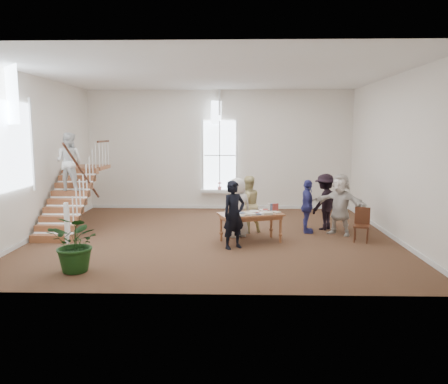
{
  "coord_description": "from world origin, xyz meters",
  "views": [
    {
      "loc": [
        0.6,
        -12.15,
        2.97
      ],
      "look_at": [
        0.27,
        0.4,
        1.21
      ],
      "focal_mm": 35.0,
      "sensor_mm": 36.0,
      "label": 1
    }
  ],
  "objects_px": {
    "police_officer": "(234,215)",
    "elderly_woman": "(238,207)",
    "library_table": "(251,216)",
    "floor_plant": "(77,243)",
    "side_chair": "(362,223)",
    "person_yellow": "(248,204)",
    "woman_cluster_b": "(325,202)",
    "woman_cluster_a": "(307,206)",
    "woman_cluster_c": "(340,204)"
  },
  "relations": [
    {
      "from": "woman_cluster_c",
      "to": "side_chair",
      "type": "relative_size",
      "value": 1.91
    },
    {
      "from": "library_table",
      "to": "woman_cluster_c",
      "type": "relative_size",
      "value": 1.05
    },
    {
      "from": "police_officer",
      "to": "side_chair",
      "type": "bearing_deg",
      "value": -21.85
    },
    {
      "from": "police_officer",
      "to": "person_yellow",
      "type": "height_order",
      "value": "police_officer"
    },
    {
      "from": "person_yellow",
      "to": "side_chair",
      "type": "relative_size",
      "value": 1.82
    },
    {
      "from": "library_table",
      "to": "person_yellow",
      "type": "xyz_separation_m",
      "value": [
        -0.06,
        1.11,
        0.14
      ]
    },
    {
      "from": "woman_cluster_a",
      "to": "woman_cluster_c",
      "type": "height_order",
      "value": "woman_cluster_c"
    },
    {
      "from": "person_yellow",
      "to": "woman_cluster_b",
      "type": "xyz_separation_m",
      "value": [
        2.34,
        0.48,
        0.01
      ]
    },
    {
      "from": "elderly_woman",
      "to": "woman_cluster_c",
      "type": "xyz_separation_m",
      "value": [
        2.94,
        0.33,
        0.04
      ]
    },
    {
      "from": "police_officer",
      "to": "floor_plant",
      "type": "bearing_deg",
      "value": 176.05
    },
    {
      "from": "woman_cluster_a",
      "to": "floor_plant",
      "type": "bearing_deg",
      "value": 129.66
    },
    {
      "from": "elderly_woman",
      "to": "side_chair",
      "type": "distance_m",
      "value": 3.41
    },
    {
      "from": "woman_cluster_a",
      "to": "woman_cluster_c",
      "type": "distance_m",
      "value": 0.93
    },
    {
      "from": "elderly_woman",
      "to": "person_yellow",
      "type": "relative_size",
      "value": 1.0
    },
    {
      "from": "library_table",
      "to": "woman_cluster_c",
      "type": "height_order",
      "value": "woman_cluster_c"
    },
    {
      "from": "library_table",
      "to": "side_chair",
      "type": "relative_size",
      "value": 2.0
    },
    {
      "from": "person_yellow",
      "to": "side_chair",
      "type": "xyz_separation_m",
      "value": [
        3.06,
        -0.95,
        -0.33
      ]
    },
    {
      "from": "woman_cluster_c",
      "to": "woman_cluster_a",
      "type": "bearing_deg",
      "value": -157.12
    },
    {
      "from": "woman_cluster_b",
      "to": "library_table",
      "type": "bearing_deg",
      "value": -12.02
    },
    {
      "from": "elderly_woman",
      "to": "woman_cluster_a",
      "type": "relative_size",
      "value": 1.07
    },
    {
      "from": "elderly_woman",
      "to": "person_yellow",
      "type": "bearing_deg",
      "value": -146.02
    },
    {
      "from": "police_officer",
      "to": "person_yellow",
      "type": "distance_m",
      "value": 1.8
    },
    {
      "from": "police_officer",
      "to": "floor_plant",
      "type": "distance_m",
      "value": 3.86
    },
    {
      "from": "library_table",
      "to": "woman_cluster_b",
      "type": "relative_size",
      "value": 1.09
    },
    {
      "from": "library_table",
      "to": "police_officer",
      "type": "height_order",
      "value": "police_officer"
    },
    {
      "from": "police_officer",
      "to": "floor_plant",
      "type": "height_order",
      "value": "police_officer"
    },
    {
      "from": "police_officer",
      "to": "woman_cluster_a",
      "type": "xyz_separation_m",
      "value": [
        2.14,
        1.78,
        -0.09
      ]
    },
    {
      "from": "floor_plant",
      "to": "library_table",
      "type": "bearing_deg",
      "value": 34.81
    },
    {
      "from": "woman_cluster_c",
      "to": "floor_plant",
      "type": "xyz_separation_m",
      "value": [
        -6.35,
        -3.55,
        -0.26
      ]
    },
    {
      "from": "police_officer",
      "to": "elderly_woman",
      "type": "height_order",
      "value": "police_officer"
    },
    {
      "from": "person_yellow",
      "to": "woman_cluster_b",
      "type": "bearing_deg",
      "value": 164.69
    },
    {
      "from": "woman_cluster_a",
      "to": "floor_plant",
      "type": "distance_m",
      "value": 6.61
    },
    {
      "from": "library_table",
      "to": "woman_cluster_a",
      "type": "height_order",
      "value": "woman_cluster_a"
    },
    {
      "from": "person_yellow",
      "to": "woman_cluster_c",
      "type": "height_order",
      "value": "woman_cluster_c"
    },
    {
      "from": "person_yellow",
      "to": "woman_cluster_b",
      "type": "height_order",
      "value": "woman_cluster_b"
    },
    {
      "from": "person_yellow",
      "to": "side_chair",
      "type": "bearing_deg",
      "value": 135.91
    },
    {
      "from": "library_table",
      "to": "police_officer",
      "type": "xyz_separation_m",
      "value": [
        -0.46,
        -0.64,
        0.17
      ]
    },
    {
      "from": "elderly_woman",
      "to": "woman_cluster_b",
      "type": "relative_size",
      "value": 0.99
    },
    {
      "from": "library_table",
      "to": "floor_plant",
      "type": "relative_size",
      "value": 1.49
    },
    {
      "from": "woman_cluster_c",
      "to": "person_yellow",
      "type": "bearing_deg",
      "value": -148.37
    },
    {
      "from": "woman_cluster_a",
      "to": "side_chair",
      "type": "relative_size",
      "value": 1.7
    },
    {
      "from": "woman_cluster_b",
      "to": "side_chair",
      "type": "relative_size",
      "value": 1.84
    },
    {
      "from": "side_chair",
      "to": "library_table",
      "type": "bearing_deg",
      "value": -157.36
    },
    {
      "from": "woman_cluster_c",
      "to": "side_chair",
      "type": "xyz_separation_m",
      "value": [
        0.42,
        -0.78,
        -0.37
      ]
    },
    {
      "from": "woman_cluster_b",
      "to": "floor_plant",
      "type": "bearing_deg",
      "value": -11.97
    },
    {
      "from": "police_officer",
      "to": "woman_cluster_c",
      "type": "distance_m",
      "value": 3.43
    },
    {
      "from": "library_table",
      "to": "police_officer",
      "type": "relative_size",
      "value": 1.06
    },
    {
      "from": "police_officer",
      "to": "library_table",
      "type": "bearing_deg",
      "value": 19.55
    },
    {
      "from": "woman_cluster_a",
      "to": "side_chair",
      "type": "height_order",
      "value": "woman_cluster_a"
    },
    {
      "from": "elderly_woman",
      "to": "police_officer",
      "type": "bearing_deg",
      "value": 60.37
    }
  ]
}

